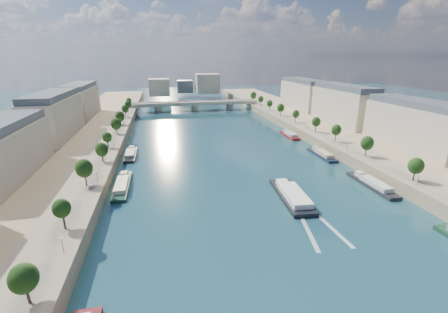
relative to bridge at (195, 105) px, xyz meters
name	(u,v)px	position (x,y,z in m)	size (l,w,h in m)	color
ground	(228,158)	(0.00, -135.14, -5.08)	(700.00, 700.00, 0.00)	#0B2F32
quay_left	(63,164)	(-72.00, -135.14, -2.58)	(44.00, 520.00, 5.00)	#9E8460
quay_right	(363,145)	(72.00, -135.14, -2.58)	(44.00, 520.00, 5.00)	#9E8460
pave_left	(100,156)	(-57.00, -135.14, -0.03)	(14.00, 520.00, 0.10)	gray
pave_right	(337,141)	(57.00, -135.14, -0.03)	(14.00, 520.00, 0.10)	gray
trees_left	(104,143)	(-55.00, -133.14, 5.39)	(4.80, 268.80, 8.26)	#382B1E
trees_right	(325,127)	(55.00, -125.14, 5.39)	(4.80, 268.80, 8.26)	#382B1E
lamps_left	(106,157)	(-52.50, -145.14, 2.70)	(0.36, 200.36, 4.28)	black
lamps_right	(325,134)	(52.50, -130.14, 2.70)	(0.36, 200.36, 4.28)	black
buildings_left	(34,127)	(-85.00, -123.14, 11.37)	(16.00, 226.00, 23.20)	beige
buildings_right	(373,113)	(85.00, -123.14, 11.37)	(16.00, 226.00, 23.20)	beige
skyline	(189,85)	(3.19, 84.39, 9.57)	(79.00, 42.00, 22.00)	beige
bridge	(195,105)	(0.00, 0.00, 0.00)	(112.00, 12.00, 8.15)	#C1B79E
tour_barge	(292,196)	(12.10, -180.87, -4.05)	(10.07, 28.01, 3.76)	black
wake	(315,224)	(12.10, -197.48, -5.06)	(10.74, 26.03, 0.04)	silver
moored_barges_left	(110,231)	(-45.50, -190.73, -4.24)	(5.00, 158.86, 3.60)	#1C1B3B
moored_barges_right	(375,186)	(45.50, -179.73, -4.24)	(5.00, 163.48, 3.60)	black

